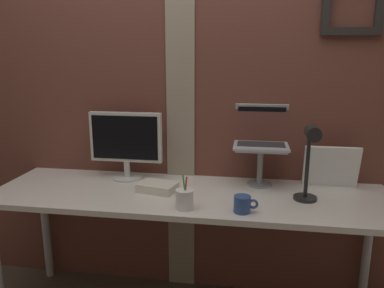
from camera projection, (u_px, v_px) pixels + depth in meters
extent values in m
cube|color=brown|center=(179.00, 90.00, 2.30)|extent=(3.27, 0.12, 2.56)
cube|color=gray|center=(180.00, 91.00, 2.23)|extent=(0.17, 0.01, 2.56)
cube|color=black|center=(351.00, 31.00, 2.00)|extent=(0.31, 0.03, 0.04)
cube|color=black|center=(326.00, 6.00, 1.99)|extent=(0.04, 0.03, 0.21)
cube|color=black|center=(380.00, 5.00, 1.95)|extent=(0.04, 0.03, 0.21)
cube|color=silver|center=(189.00, 196.00, 2.05)|extent=(2.16, 0.62, 0.03)
cylinder|color=#B2B2B7|center=(46.00, 226.00, 2.53)|extent=(0.05, 0.05, 0.73)
cylinder|color=#B2B2B7|center=(367.00, 251.00, 2.22)|extent=(0.05, 0.05, 0.73)
cylinder|color=silver|center=(127.00, 177.00, 2.29)|extent=(0.18, 0.18, 0.01)
cylinder|color=silver|center=(127.00, 169.00, 2.28)|extent=(0.04, 0.04, 0.10)
cube|color=silver|center=(126.00, 137.00, 2.23)|extent=(0.43, 0.04, 0.30)
cube|color=black|center=(125.00, 138.00, 2.21)|extent=(0.40, 0.00, 0.26)
cylinder|color=gray|center=(259.00, 184.00, 2.17)|extent=(0.14, 0.14, 0.01)
cylinder|color=gray|center=(260.00, 166.00, 2.14)|extent=(0.03, 0.03, 0.20)
cube|color=gray|center=(261.00, 148.00, 2.12)|extent=(0.28, 0.22, 0.01)
cube|color=#ADB2B7|center=(261.00, 146.00, 2.12)|extent=(0.31, 0.22, 0.01)
cube|color=#2D2D30|center=(261.00, 144.00, 2.13)|extent=(0.27, 0.13, 0.00)
cube|color=#ADB2B7|center=(261.00, 121.00, 2.23)|extent=(0.31, 0.08, 0.22)
cube|color=black|center=(261.00, 122.00, 2.23)|extent=(0.28, 0.06, 0.19)
cube|color=white|center=(331.00, 167.00, 2.11)|extent=(0.30, 0.07, 0.24)
cylinder|color=black|center=(305.00, 198.00, 1.95)|extent=(0.12, 0.12, 0.02)
cylinder|color=black|center=(308.00, 162.00, 1.90)|extent=(0.02, 0.02, 0.37)
cylinder|color=black|center=(313.00, 133.00, 1.78)|extent=(0.07, 0.11, 0.07)
cylinder|color=white|center=(185.00, 199.00, 1.83)|extent=(0.09, 0.09, 0.10)
cylinder|color=red|center=(185.00, 192.00, 1.81)|extent=(0.02, 0.03, 0.15)
cylinder|color=green|center=(185.00, 191.00, 1.81)|extent=(0.03, 0.02, 0.17)
cylinder|color=#2D4C8C|center=(242.00, 204.00, 1.78)|extent=(0.08, 0.08, 0.08)
torus|color=#2D4C8C|center=(253.00, 204.00, 1.78)|extent=(0.05, 0.01, 0.05)
cube|color=silver|center=(158.00, 187.00, 2.06)|extent=(0.23, 0.18, 0.05)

